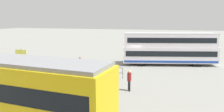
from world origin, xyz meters
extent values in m
plane|color=gray|center=(0.00, 0.00, 0.00)|extent=(160.00, 160.00, 0.00)
cube|color=silver|center=(-4.26, -1.18, 1.29)|extent=(11.30, 5.09, 1.88)
cube|color=silver|center=(-4.26, -1.18, 2.99)|extent=(10.96, 4.91, 1.52)
cube|color=black|center=(-4.26, -1.18, 1.51)|extent=(10.78, 4.99, 0.64)
cube|color=black|center=(-4.26, -1.18, 3.06)|extent=(10.43, 4.81, 0.60)
cube|color=#193FA5|center=(-4.26, -1.18, 0.60)|extent=(11.10, 5.07, 0.24)
cube|color=#B2B2B7|center=(-4.26, -1.18, 3.80)|extent=(10.96, 4.91, 0.10)
cylinder|color=black|center=(-0.94, -0.38, 0.50)|extent=(1.56, 2.70, 1.00)
cylinder|color=black|center=(-7.20, -1.89, 0.50)|extent=(1.56, 2.70, 1.00)
cylinder|color=#33384C|center=(4.38, 5.56, 0.40)|extent=(0.14, 0.14, 0.80)
cylinder|color=#33384C|center=(4.43, 5.35, 0.40)|extent=(0.14, 0.14, 0.80)
cylinder|color=navy|center=(4.40, 5.46, 1.11)|extent=(0.38, 0.38, 0.62)
sphere|color=#8C6647|center=(4.40, 5.46, 1.53)|extent=(0.22, 0.22, 0.22)
cylinder|color=black|center=(-1.59, 9.71, 0.40)|extent=(0.14, 0.14, 0.81)
cylinder|color=black|center=(-1.69, 9.91, 0.40)|extent=(0.14, 0.14, 0.81)
cylinder|color=maroon|center=(-1.64, 9.81, 1.12)|extent=(0.43, 0.43, 0.62)
sphere|color=beige|center=(-1.64, 9.81, 1.54)|extent=(0.22, 0.22, 0.22)
cube|color=gray|center=(4.57, 6.76, 1.05)|extent=(9.89, 0.38, 0.06)
cube|color=gray|center=(4.57, 6.76, 0.55)|extent=(9.89, 0.38, 0.06)
cylinder|color=gray|center=(-0.38, 6.60, 0.53)|extent=(0.07, 0.07, 1.05)
cylinder|color=gray|center=(4.57, 6.76, 0.53)|extent=(0.07, 0.07, 1.05)
cylinder|color=gray|center=(9.51, 6.92, 0.53)|extent=(0.07, 0.07, 1.05)
cylinder|color=slate|center=(9.86, 7.55, 1.29)|extent=(0.10, 0.10, 2.57)
cube|color=#D8D84C|center=(9.85, 7.59, 2.19)|extent=(1.17, 0.18, 0.56)
camera|label=1|loc=(-4.90, 26.10, 5.61)|focal=35.58mm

